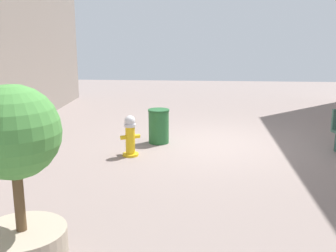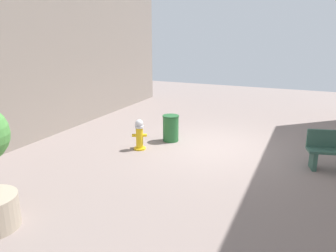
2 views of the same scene
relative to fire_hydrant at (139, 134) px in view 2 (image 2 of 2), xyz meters
name	(u,v)px [view 2 (image 2 of 2)]	position (x,y,z in m)	size (l,w,h in m)	color
ground_plane	(212,147)	(-1.83, -1.02, -0.44)	(23.40, 23.40, 0.00)	gray
fire_hydrant	(139,134)	(0.00, 0.00, 0.00)	(0.42, 0.40, 0.88)	gold
trash_bin	(171,128)	(-0.51, -1.05, -0.03)	(0.50, 0.50, 0.80)	#266633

